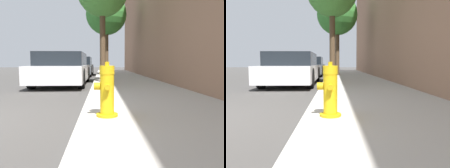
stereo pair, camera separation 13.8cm
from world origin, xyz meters
The scene contains 5 objects.
sidewalk_slab centered at (3.24, 0.00, 0.06)m, with size 2.79×40.00×0.11m.
fire_hydrant centered at (2.24, -0.06, 0.47)m, with size 0.34×0.35×0.78m.
parked_car_near centered at (0.65, 5.67, 0.63)m, with size 1.89×4.57×1.27m.
parked_car_mid centered at (0.70, 11.63, 0.62)m, with size 1.75×4.34×1.26m.
street_tree_far centered at (2.49, 10.78, 3.85)m, with size 2.54×2.54×5.04m.
Camera 2 is at (2.30, -3.15, 0.88)m, focal length 35.00 mm.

